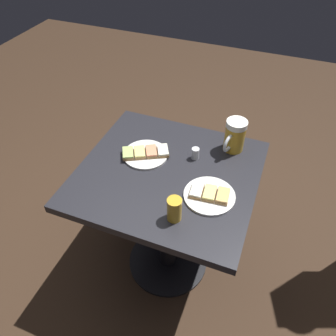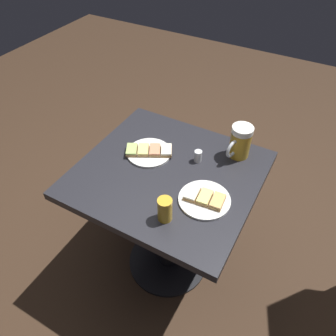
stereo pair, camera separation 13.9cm
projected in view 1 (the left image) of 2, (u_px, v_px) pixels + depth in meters
name	position (u px, v px, depth m)	size (l,w,h in m)	color
ground_plane	(168.00, 261.00, 1.90)	(6.00, 6.00, 0.00)	#382619
cafe_table	(168.00, 196.00, 1.52)	(0.75, 0.70, 0.71)	black
plate_near	(209.00, 195.00, 1.30)	(0.20, 0.20, 0.03)	white
plate_far	(146.00, 153.00, 1.48)	(0.22, 0.20, 0.03)	white
beer_mug	(234.00, 136.00, 1.46)	(0.09, 0.14, 0.15)	gold
beer_glass_small	(174.00, 209.00, 1.19)	(0.05, 0.05, 0.10)	gold
salt_shaker	(195.00, 153.00, 1.45)	(0.03, 0.03, 0.05)	silver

